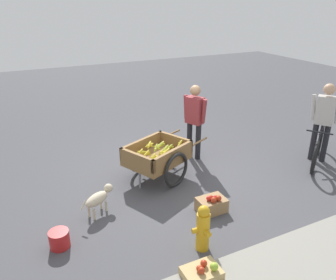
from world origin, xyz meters
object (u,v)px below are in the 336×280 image
at_px(bicycle, 318,147).
at_px(fruit_cart, 158,157).
at_px(mixed_fruit_crate, 202,276).
at_px(fire_hydrant, 203,228).
at_px(dog, 99,198).
at_px(cyclist_person, 324,116).
at_px(vendor_person, 195,116).
at_px(apple_crate, 211,204).
at_px(plastic_bucket, 59,239).

bearing_deg(bicycle, fruit_cart, -14.84).
bearing_deg(mixed_fruit_crate, fire_hydrant, -121.77).
relative_size(dog, fire_hydrant, 0.88).
xyz_separation_m(cyclist_person, fire_hydrant, (3.52, 1.26, -0.63)).
bearing_deg(fruit_cart, vendor_person, -154.99).
bearing_deg(mixed_fruit_crate, dog, -70.06).
height_order(cyclist_person, apple_crate, cyclist_person).
height_order(apple_crate, mixed_fruit_crate, mixed_fruit_crate).
xyz_separation_m(fruit_cart, dog, (1.27, 0.61, -0.17)).
xyz_separation_m(dog, fire_hydrant, (-1.02, 1.40, 0.06)).
bearing_deg(fire_hydrant, cyclist_person, -160.31).
bearing_deg(apple_crate, fruit_cart, -76.37).
relative_size(fruit_cart, fire_hydrant, 2.71).
bearing_deg(cyclist_person, mixed_fruit_crate, 24.88).
xyz_separation_m(bicycle, plastic_bucket, (5.11, 0.30, -0.23)).
distance_m(cyclist_person, mixed_fruit_crate, 4.33).
bearing_deg(fruit_cart, cyclist_person, 167.17).
bearing_deg(fire_hydrant, bicycle, -160.99).
bearing_deg(apple_crate, cyclist_person, -168.70).
height_order(cyclist_person, plastic_bucket, cyclist_person).
xyz_separation_m(fruit_cart, vendor_person, (-1.04, -0.48, 0.48)).
height_order(cyclist_person, mixed_fruit_crate, cyclist_person).
bearing_deg(cyclist_person, fire_hydrant, 19.69).
relative_size(vendor_person, bicycle, 1.12).
xyz_separation_m(cyclist_person, apple_crate, (2.95, 0.59, -0.84)).
relative_size(dog, plastic_bucket, 2.17).
height_order(cyclist_person, dog, cyclist_person).
bearing_deg(dog, plastic_bucket, 37.47).
bearing_deg(fire_hydrant, dog, -53.83).
bearing_deg(fruit_cart, apple_crate, 103.63).
xyz_separation_m(bicycle, fire_hydrant, (3.40, 1.17, -0.02)).
relative_size(fruit_cart, vendor_person, 1.17).
xyz_separation_m(dog, mixed_fruit_crate, (-0.70, 1.92, -0.15)).
bearing_deg(plastic_bucket, vendor_person, -151.63).
xyz_separation_m(bicycle, dog, (4.42, -0.23, -0.08)).
height_order(vendor_person, plastic_bucket, vendor_person).
height_order(fruit_cart, vendor_person, vendor_person).
distance_m(vendor_person, cyclist_person, 2.55).
relative_size(cyclist_person, mixed_fruit_crate, 3.67).
xyz_separation_m(fruit_cart, cyclist_person, (-3.27, 0.74, 0.53)).
xyz_separation_m(cyclist_person, plastic_bucket, (5.24, 0.39, -0.84)).
distance_m(fire_hydrant, mixed_fruit_crate, 0.65).
relative_size(fruit_cart, mixed_fruit_crate, 4.13).
bearing_deg(bicycle, apple_crate, 10.04).
bearing_deg(mixed_fruit_crate, fruit_cart, -102.85).
bearing_deg(apple_crate, fire_hydrant, 49.38).
xyz_separation_m(fire_hydrant, plastic_bucket, (1.71, -0.87, -0.21)).
bearing_deg(vendor_person, fruit_cart, 25.01).
bearing_deg(apple_crate, bicycle, -169.96).
relative_size(apple_crate, mixed_fruit_crate, 1.00).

